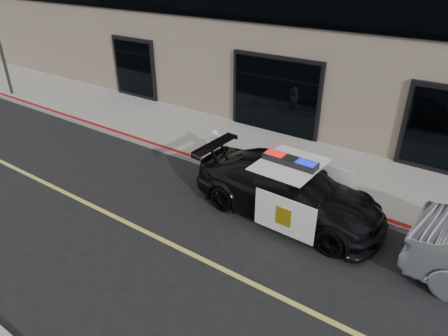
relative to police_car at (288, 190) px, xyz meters
The scene contains 4 objects.
ground 3.22m from the police_car, 124.07° to the right, with size 120.00×120.00×0.00m, color black.
sidewalk_n 3.24m from the police_car, 123.64° to the left, with size 60.00×3.50×0.15m, color gray.
police_car is the anchor object (origin of this frame).
fire_hydrant 3.59m from the police_car, 156.50° to the left, with size 0.40×0.56×0.89m.
Camera 1 is at (5.30, -5.24, 5.85)m, focal length 32.00 mm.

